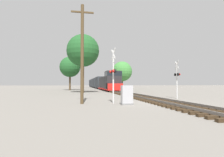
{
  "coord_description": "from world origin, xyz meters",
  "views": [
    {
      "loc": [
        -6.76,
        -13.73,
        1.56
      ],
      "look_at": [
        -1.9,
        12.63,
        2.42
      ],
      "focal_mm": 28.0,
      "sensor_mm": 36.0,
      "label": 1
    }
  ],
  "objects_px": {
    "crossing_signal_far": "(177,76)",
    "tree_deep_background": "(122,71)",
    "tree_far_right": "(83,51)",
    "tree_mid_background": "(70,67)",
    "utility_pole": "(82,52)",
    "relay_cabinet": "(127,95)",
    "crossing_signal_near": "(113,73)",
    "freight_train": "(97,83)"
  },
  "relations": [
    {
      "from": "relay_cabinet",
      "to": "tree_deep_background",
      "type": "relative_size",
      "value": 0.16
    },
    {
      "from": "crossing_signal_far",
      "to": "relay_cabinet",
      "type": "xyz_separation_m",
      "value": [
        -6.88,
        -4.48,
        -1.68
      ]
    },
    {
      "from": "crossing_signal_far",
      "to": "utility_pole",
      "type": "relative_size",
      "value": 0.51
    },
    {
      "from": "utility_pole",
      "to": "tree_deep_background",
      "type": "bearing_deg",
      "value": 72.19
    },
    {
      "from": "crossing_signal_far",
      "to": "tree_deep_background",
      "type": "distance_m",
      "value": 39.58
    },
    {
      "from": "crossing_signal_near",
      "to": "utility_pole",
      "type": "bearing_deg",
      "value": -99.58
    },
    {
      "from": "crossing_signal_near",
      "to": "tree_far_right",
      "type": "distance_m",
      "value": 18.51
    },
    {
      "from": "relay_cabinet",
      "to": "tree_mid_background",
      "type": "relative_size",
      "value": 0.17
    },
    {
      "from": "tree_far_right",
      "to": "tree_mid_background",
      "type": "xyz_separation_m",
      "value": [
        -3.03,
        14.17,
        -1.61
      ]
    },
    {
      "from": "crossing_signal_near",
      "to": "crossing_signal_far",
      "type": "height_order",
      "value": "crossing_signal_near"
    },
    {
      "from": "relay_cabinet",
      "to": "tree_far_right",
      "type": "bearing_deg",
      "value": 99.05
    },
    {
      "from": "crossing_signal_far",
      "to": "tree_deep_background",
      "type": "relative_size",
      "value": 0.45
    },
    {
      "from": "crossing_signal_far",
      "to": "tree_deep_background",
      "type": "bearing_deg",
      "value": 0.87
    },
    {
      "from": "utility_pole",
      "to": "tree_far_right",
      "type": "bearing_deg",
      "value": 88.87
    },
    {
      "from": "crossing_signal_near",
      "to": "tree_far_right",
      "type": "height_order",
      "value": "tree_far_right"
    },
    {
      "from": "freight_train",
      "to": "crossing_signal_far",
      "type": "bearing_deg",
      "value": -85.97
    },
    {
      "from": "crossing_signal_near",
      "to": "tree_deep_background",
      "type": "xyz_separation_m",
      "value": [
        11.2,
        42.63,
        3.29
      ]
    },
    {
      "from": "tree_mid_background",
      "to": "utility_pole",
      "type": "bearing_deg",
      "value": -85.2
    },
    {
      "from": "tree_far_right",
      "to": "tree_mid_background",
      "type": "distance_m",
      "value": 14.58
    },
    {
      "from": "utility_pole",
      "to": "tree_mid_background",
      "type": "height_order",
      "value": "tree_mid_background"
    },
    {
      "from": "freight_train",
      "to": "utility_pole",
      "type": "bearing_deg",
      "value": -96.85
    },
    {
      "from": "freight_train",
      "to": "tree_mid_background",
      "type": "xyz_separation_m",
      "value": [
        -9.27,
        -23.06,
        3.97
      ]
    },
    {
      "from": "crossing_signal_near",
      "to": "tree_mid_background",
      "type": "bearing_deg",
      "value": 179.43
    },
    {
      "from": "relay_cabinet",
      "to": "tree_deep_background",
      "type": "xyz_separation_m",
      "value": [
        10.35,
        43.77,
        5.06
      ]
    },
    {
      "from": "tree_far_right",
      "to": "tree_mid_background",
      "type": "relative_size",
      "value": 1.22
    },
    {
      "from": "freight_train",
      "to": "tree_far_right",
      "type": "bearing_deg",
      "value": -99.52
    },
    {
      "from": "tree_deep_background",
      "to": "tree_far_right",
      "type": "bearing_deg",
      "value": -118.14
    },
    {
      "from": "relay_cabinet",
      "to": "tree_mid_background",
      "type": "xyz_separation_m",
      "value": [
        -6.02,
        32.97,
        5.24
      ]
    },
    {
      "from": "utility_pole",
      "to": "tree_mid_background",
      "type": "relative_size",
      "value": 0.92
    },
    {
      "from": "relay_cabinet",
      "to": "tree_mid_background",
      "type": "bearing_deg",
      "value": 100.35
    },
    {
      "from": "crossing_signal_far",
      "to": "tree_far_right",
      "type": "bearing_deg",
      "value": 40.5
    },
    {
      "from": "utility_pole",
      "to": "tree_deep_background",
      "type": "relative_size",
      "value": 0.87
    },
    {
      "from": "freight_train",
      "to": "relay_cabinet",
      "type": "relative_size",
      "value": 49.57
    },
    {
      "from": "crossing_signal_near",
      "to": "relay_cabinet",
      "type": "height_order",
      "value": "crossing_signal_near"
    },
    {
      "from": "crossing_signal_near",
      "to": "tree_deep_background",
      "type": "relative_size",
      "value": 0.49
    },
    {
      "from": "utility_pole",
      "to": "tree_deep_background",
      "type": "xyz_separation_m",
      "value": [
        13.7,
        42.64,
        1.66
      ]
    },
    {
      "from": "crossing_signal_far",
      "to": "tree_deep_background",
      "type": "height_order",
      "value": "tree_deep_background"
    },
    {
      "from": "tree_mid_background",
      "to": "tree_far_right",
      "type": "bearing_deg",
      "value": -77.94
    },
    {
      "from": "freight_train",
      "to": "relay_cabinet",
      "type": "distance_m",
      "value": 56.14
    },
    {
      "from": "tree_far_right",
      "to": "tree_deep_background",
      "type": "relative_size",
      "value": 1.15
    },
    {
      "from": "tree_mid_background",
      "to": "freight_train",
      "type": "bearing_deg",
      "value": 68.1
    },
    {
      "from": "utility_pole",
      "to": "tree_far_right",
      "type": "height_order",
      "value": "tree_far_right"
    }
  ]
}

